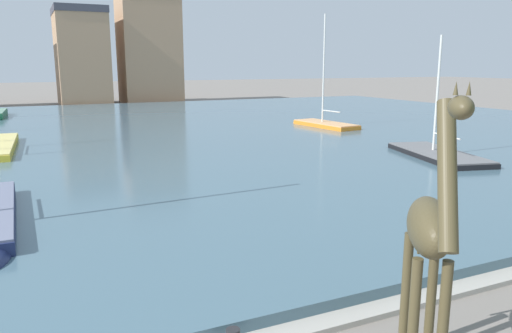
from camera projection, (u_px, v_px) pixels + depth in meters
name	position (u px, v px, depth m)	size (l,w,h in m)	color
harbor_water	(117.00, 136.00, 32.36)	(76.42, 51.51, 0.36)	#476675
quay_edge_coping	(351.00, 317.00, 9.34)	(76.42, 0.50, 0.12)	#ADA89E
giraffe_statue	(430.00, 235.00, 7.12)	(1.88, 2.33, 4.61)	#4C4228
sailboat_orange	(321.00, 126.00, 35.98)	(2.45, 6.40, 8.28)	orange
sailboat_black	(431.00, 155.00, 24.41)	(3.85, 7.42, 6.17)	black
townhouse_tall_gabled	(82.00, 57.00, 58.45)	(5.82, 7.95, 11.36)	tan
townhouse_corner_house	(149.00, 48.00, 61.86)	(7.29, 6.29, 13.67)	tan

